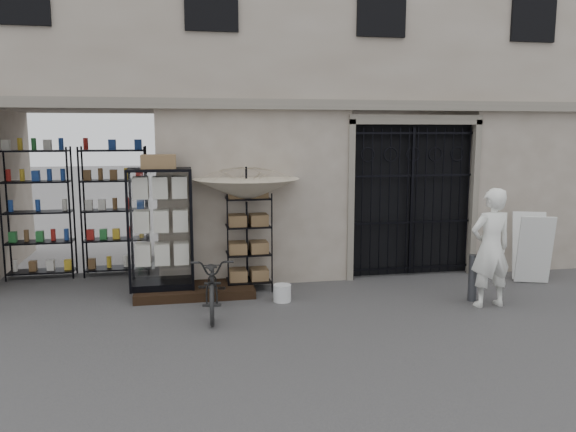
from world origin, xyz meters
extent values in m
plane|color=#242427|center=(0.00, 0.00, 0.00)|extent=(80.00, 80.00, 0.00)
cube|color=#A69A8D|center=(0.00, 4.00, 4.50)|extent=(14.00, 4.00, 9.00)
cube|color=black|center=(-4.50, 2.80, 1.50)|extent=(3.00, 1.70, 3.00)
cube|color=black|center=(-4.55, 3.30, 1.25)|extent=(2.70, 0.50, 2.50)
cube|color=black|center=(1.75, 2.28, 1.50)|extent=(2.50, 0.06, 3.00)
cube|color=black|center=(1.75, 2.12, 1.45)|extent=(0.05, 0.05, 2.80)
cube|color=black|center=(-2.40, 1.55, 0.07)|extent=(2.00, 0.90, 0.15)
cube|color=black|center=(-2.94, 1.63, 0.21)|extent=(1.07, 0.72, 0.11)
cube|color=silver|center=(-2.90, 1.31, 1.16)|extent=(0.94, 0.11, 1.89)
cube|color=silver|center=(-2.94, 1.63, 1.05)|extent=(0.90, 0.54, 1.58)
cube|color=olive|center=(-2.94, 1.63, 2.23)|extent=(0.60, 0.48, 0.23)
cube|color=black|center=(-1.45, 1.74, 0.87)|extent=(0.81, 0.62, 1.74)
cube|color=olive|center=(-1.45, 1.74, 0.81)|extent=(0.69, 0.50, 1.30)
cylinder|color=black|center=(-1.47, 1.71, 1.09)|extent=(0.04, 0.04, 2.18)
imported|color=#C1AE92|center=(-1.47, 1.71, 1.88)|extent=(1.82, 1.84, 1.47)
cylinder|color=silver|center=(-0.99, 0.92, 0.14)|extent=(0.32, 0.32, 0.28)
imported|color=black|center=(-2.14, 0.54, 0.00)|extent=(0.68, 0.97, 1.78)
cylinder|color=#4B4D53|center=(2.11, 0.35, 0.39)|extent=(0.14, 0.14, 0.78)
imported|color=white|center=(2.22, 0.05, 0.00)|extent=(0.82, 1.95, 0.46)
cube|color=silver|center=(3.69, 1.03, 0.65)|extent=(0.66, 0.48, 1.26)
cube|color=silver|center=(3.82, 1.40, 0.65)|extent=(0.66, 0.48, 1.26)
camera|label=1|loc=(-2.59, -7.90, 2.78)|focal=35.00mm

